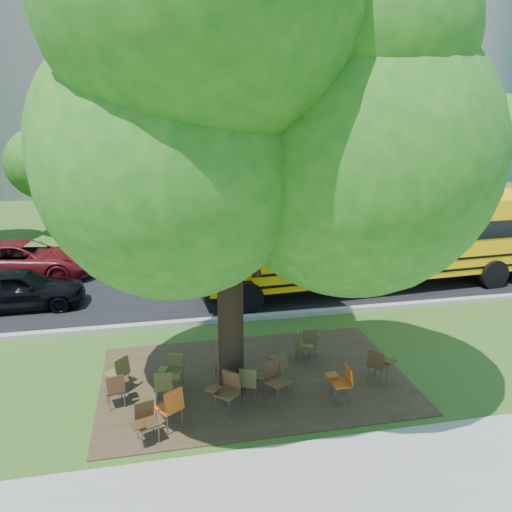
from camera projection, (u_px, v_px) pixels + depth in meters
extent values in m
plane|color=#32551A|center=(209.00, 373.00, 11.93)|extent=(160.00, 160.00, 0.00)
cube|color=#382819|center=(254.00, 379.00, 11.65)|extent=(7.00, 4.50, 0.03)
cube|color=black|center=(188.00, 281.00, 18.52)|extent=(80.00, 8.00, 0.04)
cube|color=gray|center=(198.00, 322.00, 14.74)|extent=(80.00, 0.25, 0.14)
cube|color=gray|center=(181.00, 252.00, 22.38)|extent=(80.00, 0.25, 0.14)
cube|color=#5F605B|center=(60.00, 53.00, 41.34)|extent=(38.00, 16.00, 22.00)
cube|color=gray|center=(405.00, 47.00, 49.06)|extent=(30.00, 16.00, 25.00)
cylinder|color=black|center=(76.00, 201.00, 25.57)|extent=(0.32, 0.32, 3.50)
sphere|color=#1C6216|center=(71.00, 152.00, 24.90)|extent=(4.80, 4.80, 4.80)
cylinder|color=black|center=(330.00, 192.00, 26.12)|extent=(0.38, 0.38, 4.20)
sphere|color=#1C6216|center=(332.00, 134.00, 25.33)|extent=(5.60, 5.60, 5.60)
cylinder|color=black|center=(477.00, 196.00, 26.82)|extent=(0.34, 0.34, 3.60)
sphere|color=#1C6216|center=(483.00, 147.00, 26.13)|extent=(5.00, 5.00, 5.00)
cylinder|color=black|center=(230.00, 288.00, 10.57)|extent=(0.56, 0.56, 4.81)
sphere|color=#1C6216|center=(228.00, 118.00, 9.63)|extent=(7.20, 7.20, 7.20)
cube|color=#FDB507|center=(400.00, 235.00, 17.74)|extent=(11.72, 3.38, 2.58)
cube|color=black|center=(409.00, 226.00, 17.74)|extent=(11.09, 3.38, 0.63)
cube|color=#FDB507|center=(223.00, 271.00, 16.31)|extent=(1.52, 2.40, 1.00)
cube|color=black|center=(399.00, 252.00, 17.92)|extent=(11.74, 3.42, 0.08)
cube|color=black|center=(398.00, 263.00, 18.02)|extent=(11.74, 3.42, 0.08)
cylinder|color=black|center=(247.00, 298.00, 15.35)|extent=(1.07, 0.38, 1.05)
cylinder|color=black|center=(228.00, 273.00, 17.78)|extent=(1.07, 0.38, 1.05)
cylinder|color=black|center=(493.00, 274.00, 17.67)|extent=(1.07, 0.38, 1.05)
cylinder|color=black|center=(447.00, 255.00, 20.11)|extent=(1.07, 0.38, 1.05)
cylinder|color=black|center=(478.00, 253.00, 20.48)|extent=(1.07, 0.38, 1.05)
cube|color=#452A18|center=(115.00, 390.00, 10.44)|extent=(0.46, 0.45, 0.05)
cube|color=#452A18|center=(116.00, 385.00, 10.25)|extent=(0.37, 0.18, 0.36)
cube|color=#452A18|center=(123.00, 380.00, 10.62)|extent=(0.26, 0.30, 0.03)
cylinder|color=slate|center=(107.00, 396.00, 10.56)|extent=(0.02, 0.02, 0.41)
cylinder|color=slate|center=(125.00, 400.00, 10.43)|extent=(0.02, 0.02, 0.41)
cube|color=brown|center=(164.00, 386.00, 10.55)|extent=(0.42, 0.40, 0.05)
cube|color=brown|center=(163.00, 381.00, 10.33)|extent=(0.38, 0.12, 0.37)
cube|color=brown|center=(175.00, 378.00, 10.67)|extent=(0.22, 0.28, 0.03)
cylinder|color=slate|center=(157.00, 392.00, 10.74)|extent=(0.02, 0.02, 0.42)
cylinder|color=slate|center=(172.00, 398.00, 10.47)|extent=(0.02, 0.02, 0.42)
cube|color=#BC4B14|center=(169.00, 408.00, 9.69)|extent=(0.60, 0.59, 0.05)
cube|color=#BC4B14|center=(174.00, 401.00, 9.50)|extent=(0.40, 0.32, 0.42)
cube|color=#BC4B14|center=(174.00, 394.00, 9.93)|extent=(0.36, 0.37, 0.03)
cylinder|color=slate|center=(156.00, 418.00, 9.74)|extent=(0.02, 0.02, 0.47)
cylinder|color=slate|center=(182.00, 418.00, 9.76)|extent=(0.02, 0.02, 0.47)
cube|color=#51331C|center=(227.00, 394.00, 10.20)|extent=(0.59, 0.58, 0.05)
cube|color=#51331C|center=(232.00, 380.00, 10.29)|extent=(0.36, 0.34, 0.41)
cube|color=#51331C|center=(213.00, 388.00, 10.17)|extent=(0.35, 0.36, 0.03)
cylinder|color=slate|center=(229.00, 410.00, 10.03)|extent=(0.02, 0.02, 0.45)
cylinder|color=slate|center=(225.00, 397.00, 10.49)|extent=(0.02, 0.02, 0.45)
cube|color=#433E1D|center=(249.00, 383.00, 10.68)|extent=(0.50, 0.49, 0.05)
cube|color=#433E1D|center=(248.00, 378.00, 10.46)|extent=(0.38, 0.22, 0.38)
cube|color=#433E1D|center=(260.00, 376.00, 10.74)|extent=(0.29, 0.32, 0.03)
cylinder|color=slate|center=(243.00, 387.00, 10.91)|extent=(0.02, 0.02, 0.42)
cylinder|color=slate|center=(255.00, 396.00, 10.56)|extent=(0.02, 0.02, 0.42)
cube|color=#4F301C|center=(278.00, 382.00, 10.62)|extent=(0.60, 0.59, 0.05)
cube|color=#4F301C|center=(271.00, 369.00, 10.69)|extent=(0.41, 0.31, 0.42)
cube|color=#4F301C|center=(274.00, 383.00, 10.31)|extent=(0.35, 0.37, 0.03)
cylinder|color=slate|center=(289.00, 392.00, 10.67)|extent=(0.03, 0.03, 0.48)
cylinder|color=slate|center=(266.00, 391.00, 10.69)|extent=(0.03, 0.03, 0.48)
cube|color=#AE4C12|center=(341.00, 384.00, 10.66)|extent=(0.37, 0.39, 0.05)
cube|color=#AE4C12|center=(349.00, 374.00, 10.63)|extent=(0.09, 0.37, 0.37)
cube|color=#AE4C12|center=(332.00, 374.00, 10.81)|extent=(0.26, 0.20, 0.03)
cylinder|color=slate|center=(336.00, 397.00, 10.53)|extent=(0.02, 0.02, 0.42)
cylinder|color=slate|center=(345.00, 388.00, 10.89)|extent=(0.02, 0.02, 0.42)
cube|color=#453118|center=(378.00, 365.00, 11.44)|extent=(0.54, 0.55, 0.05)
cube|color=#453118|center=(375.00, 359.00, 11.26)|extent=(0.30, 0.35, 0.38)
cube|color=#453118|center=(390.00, 361.00, 11.37)|extent=(0.34, 0.33, 0.03)
cylinder|color=slate|center=(375.00, 368.00, 11.72)|extent=(0.02, 0.02, 0.43)
cylinder|color=slate|center=(381.00, 378.00, 11.28)|extent=(0.02, 0.02, 0.43)
cube|color=brown|center=(117.00, 373.00, 11.01)|extent=(0.58, 0.58, 0.05)
cube|color=brown|center=(122.00, 366.00, 10.86)|extent=(0.34, 0.36, 0.40)
cube|color=brown|center=(120.00, 362.00, 11.24)|extent=(0.36, 0.35, 0.03)
cylinder|color=slate|center=(106.00, 384.00, 11.01)|extent=(0.02, 0.02, 0.45)
cylinder|color=slate|center=(129.00, 381.00, 11.13)|extent=(0.02, 0.02, 0.45)
cube|color=brown|center=(174.00, 372.00, 11.17)|extent=(0.48, 0.48, 0.04)
cube|color=brown|center=(176.00, 360.00, 11.27)|extent=(0.37, 0.21, 0.36)
cube|color=brown|center=(163.00, 369.00, 11.06)|extent=(0.28, 0.31, 0.03)
cylinder|color=slate|center=(179.00, 384.00, 11.05)|extent=(0.02, 0.02, 0.40)
cylinder|color=slate|center=(170.00, 376.00, 11.40)|extent=(0.02, 0.02, 0.40)
cube|color=#42391C|center=(225.00, 362.00, 11.50)|extent=(0.48, 0.50, 0.05)
cube|color=#42391C|center=(217.00, 355.00, 11.37)|extent=(0.17, 0.42, 0.41)
cube|color=#42391C|center=(235.00, 361.00, 11.30)|extent=(0.32, 0.27, 0.03)
cylinder|color=slate|center=(230.00, 366.00, 11.78)|extent=(0.02, 0.02, 0.46)
cylinder|color=slate|center=(221.00, 376.00, 11.34)|extent=(0.02, 0.02, 0.46)
cube|color=#473F1E|center=(276.00, 368.00, 11.26)|extent=(0.56, 0.56, 0.05)
cube|color=#473F1E|center=(283.00, 362.00, 11.12)|extent=(0.32, 0.35, 0.39)
cube|color=#473F1E|center=(276.00, 358.00, 11.49)|extent=(0.34, 0.34, 0.03)
cylinder|color=slate|center=(266.00, 378.00, 11.26)|extent=(0.02, 0.02, 0.44)
cylinder|color=slate|center=(286.00, 376.00, 11.38)|extent=(0.02, 0.02, 0.44)
cube|color=brown|center=(303.00, 346.00, 12.43)|extent=(0.49, 0.49, 0.05)
cube|color=brown|center=(297.00, 338.00, 12.41)|extent=(0.22, 0.37, 0.37)
cube|color=brown|center=(307.00, 346.00, 12.17)|extent=(0.31, 0.28, 0.03)
cylinder|color=slate|center=(310.00, 351.00, 12.60)|extent=(0.02, 0.02, 0.41)
cylinder|color=slate|center=(296.00, 355.00, 12.37)|extent=(0.02, 0.02, 0.41)
cube|color=#423C1C|center=(308.00, 341.00, 12.68)|extent=(0.41, 0.39, 0.05)
cube|color=#423C1C|center=(310.00, 337.00, 12.47)|extent=(0.37, 0.11, 0.37)
cube|color=#423C1C|center=(316.00, 335.00, 12.80)|extent=(0.22, 0.27, 0.03)
cylinder|color=slate|center=(301.00, 346.00, 12.86)|extent=(0.02, 0.02, 0.41)
cylinder|color=slate|center=(316.00, 351.00, 12.61)|extent=(0.02, 0.02, 0.41)
cube|color=#3C2815|center=(147.00, 423.00, 9.28)|extent=(0.48, 0.47, 0.05)
cube|color=#3C2815|center=(144.00, 409.00, 9.36)|extent=(0.38, 0.20, 0.37)
cube|color=#3C2815|center=(137.00, 425.00, 9.04)|extent=(0.27, 0.31, 0.03)
cylinder|color=slate|center=(159.00, 435.00, 9.28)|extent=(0.02, 0.02, 0.42)
cylinder|color=slate|center=(137.00, 431.00, 9.39)|extent=(0.02, 0.02, 0.42)
imported|color=black|center=(19.00, 289.00, 15.72)|extent=(4.00, 1.66, 1.35)
imported|color=#5E1015|center=(24.00, 260.00, 18.68)|extent=(5.42, 2.87, 1.45)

